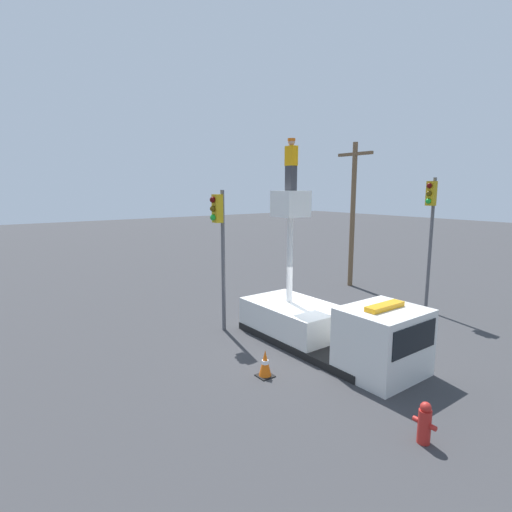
# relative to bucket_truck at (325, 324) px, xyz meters

# --- Properties ---
(ground_plane) EXTENTS (120.00, 120.00, 0.00)m
(ground_plane) POSITION_rel_bucket_truck_xyz_m (-0.56, 0.00, -0.86)
(ground_plane) COLOR #38383A
(bucket_truck) EXTENTS (6.54, 2.32, 5.17)m
(bucket_truck) POSITION_rel_bucket_truck_xyz_m (0.00, 0.00, 0.00)
(bucket_truck) COLOR black
(bucket_truck) RESTS_ON ground
(worker) EXTENTS (0.40, 0.26, 1.75)m
(worker) POSITION_rel_bucket_truck_xyz_m (-1.80, 0.00, 5.19)
(worker) COLOR #38383D
(worker) RESTS_ON bucket_truck
(traffic_light_pole) EXTENTS (0.34, 0.57, 5.20)m
(traffic_light_pole) POSITION_rel_bucket_truck_xyz_m (-3.56, -1.83, 2.82)
(traffic_light_pole) COLOR #515156
(traffic_light_pole) RESTS_ON ground
(traffic_light_across) EXTENTS (0.34, 0.57, 5.70)m
(traffic_light_across) POSITION_rel_bucket_truck_xyz_m (-0.35, 6.49, 3.16)
(traffic_light_across) COLOR #515156
(traffic_light_across) RESTS_ON ground
(fire_hydrant) EXTENTS (0.51, 0.27, 0.91)m
(fire_hydrant) POSITION_rel_bucket_truck_xyz_m (4.69, -1.95, -0.42)
(fire_hydrant) COLOR #B2231E
(fire_hydrant) RESTS_ON ground
(traffic_cone_rear) EXTENTS (0.39, 0.39, 0.56)m
(traffic_cone_rear) POSITION_rel_bucket_truck_xyz_m (-4.02, 0.70, -0.60)
(traffic_cone_rear) COLOR black
(traffic_cone_rear) RESTS_ON ground
(traffic_cone_curbside) EXTENTS (0.44, 0.44, 0.78)m
(traffic_cone_curbside) POSITION_rel_bucket_truck_xyz_m (0.36, -2.77, -0.49)
(traffic_cone_curbside) COLOR black
(traffic_cone_curbside) RESTS_ON ground
(utility_pole) EXTENTS (2.20, 0.26, 7.63)m
(utility_pole) POSITION_rel_bucket_truck_xyz_m (-5.40, 7.60, 3.27)
(utility_pole) COLOR brown
(utility_pole) RESTS_ON ground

